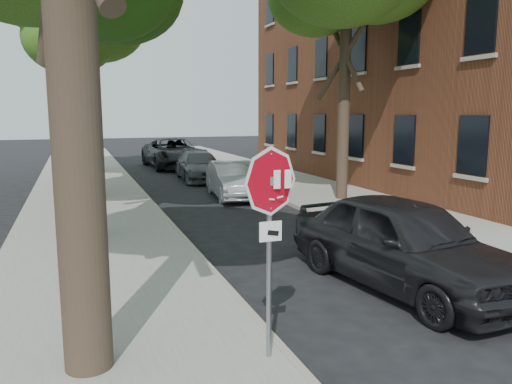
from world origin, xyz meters
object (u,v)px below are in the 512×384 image
(stop_sign, at_px, (270,212))
(car_d, at_px, (174,153))
(car_b, at_px, (233,180))
(tree_far, at_px, (70,27))
(car_a, at_px, (404,242))
(apartment_building, at_px, (455,13))
(car_c, at_px, (199,166))

(stop_sign, bearing_deg, car_d, 82.15)
(car_b, height_order, car_d, car_d)
(tree_far, distance_m, car_a, 21.00)
(apartment_building, relative_size, car_b, 4.98)
(tree_far, bearing_deg, apartment_building, -23.04)
(stop_sign, xyz_separation_m, tree_far, (-2.02, 21.14, 5.26))
(car_a, bearing_deg, car_d, 82.43)
(apartment_building, height_order, stop_sign, apartment_building)
(car_b, bearing_deg, apartment_building, 15.14)
(apartment_building, bearing_deg, stop_sign, -136.35)
(apartment_building, relative_size, tree_far, 2.17)
(stop_sign, bearing_deg, tree_far, 95.46)
(car_c, relative_size, car_d, 0.75)
(stop_sign, xyz_separation_m, car_c, (3.30, 17.30, -1.29))
(car_b, xyz_separation_m, car_c, (0.00, 5.21, -0.01))
(stop_sign, xyz_separation_m, car_d, (3.18, 23.09, -1.10))
(stop_sign, height_order, car_d, stop_sign)
(car_b, distance_m, car_c, 5.21)
(apartment_building, height_order, tree_far, apartment_building)
(apartment_building, xyz_separation_m, car_d, (-11.52, 9.06, -6.81))
(apartment_building, distance_m, tree_far, 18.18)
(stop_sign, height_order, car_c, stop_sign)
(car_b, relative_size, car_c, 0.89)
(tree_far, bearing_deg, car_a, -74.57)
(apartment_building, distance_m, car_d, 16.16)
(car_a, relative_size, car_c, 1.07)
(tree_far, distance_m, car_c, 9.27)
(car_b, relative_size, car_d, 0.67)
(stop_sign, relative_size, car_a, 0.54)
(car_a, xyz_separation_m, car_d, (-0.12, 21.23, 0.02))
(car_a, height_order, car_c, car_a)
(stop_sign, bearing_deg, car_a, 29.35)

